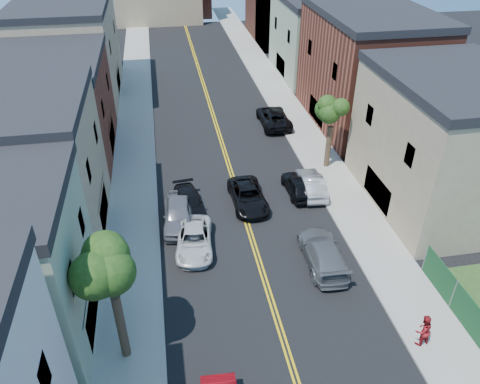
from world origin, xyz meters
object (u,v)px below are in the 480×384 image
grey_car_right (323,253)px  black_car_right (298,185)px  black_car_left (189,203)px  pedestrian_right (423,330)px  grey_car_left (178,214)px  white_pickup (194,240)px  black_suv_lane (248,196)px  silver_car_right (311,184)px  dark_car_right_far (274,117)px

grey_car_right → black_car_right: (0.65, 7.76, -0.07)m
black_car_left → pedestrian_right: bearing=-58.8°
grey_car_left → pedestrian_right: bearing=-42.9°
black_car_right → grey_car_right: bearing=83.3°
white_pickup → grey_car_left: 2.91m
black_suv_lane → pedestrian_right: (6.20, -13.77, 0.39)m
white_pickup → pedestrian_right: bearing=-36.3°
black_suv_lane → white_pickup: bearing=-136.9°
white_pickup → grey_car_right: grey_car_right is taller
black_suv_lane → silver_car_right: bearing=6.8°
silver_car_right → black_car_right: bearing=2.6°
black_suv_lane → pedestrian_right: 15.11m
black_car_right → silver_car_right: silver_car_right is taller
white_pickup → grey_car_right: (7.60, -2.75, 0.11)m
silver_car_right → dark_car_right_far: 12.11m
white_pickup → silver_car_right: silver_car_right is taller
silver_car_right → dark_car_right_far: bearing=-86.3°
black_car_left → black_suv_lane: bearing=-6.0°
grey_car_left → white_pickup: bearing=-69.2°
grey_car_right → pedestrian_right: 7.37m
black_car_right → dark_car_right_far: (1.05, 12.09, 0.08)m
black_car_right → dark_car_right_far: dark_car_right_far is taller
white_pickup → black_car_left: size_ratio=1.08×
black_car_left → black_car_right: bearing=-0.8°
black_car_right → black_suv_lane: size_ratio=0.83×
black_suv_lane → black_car_left: bearing=178.6°
black_car_left → pedestrian_right: 17.32m
grey_car_right → black_suv_lane: bearing=-62.5°
black_car_right → black_suv_lane: 4.02m
grey_car_right → silver_car_right: grey_car_right is taller
black_car_left → black_suv_lane: size_ratio=0.90×
pedestrian_right → black_car_left: bearing=-61.6°
black_car_right → silver_car_right: bearing=177.0°
black_car_left → black_car_right: size_ratio=1.08×
dark_car_right_far → black_suv_lane: 13.79m
white_pickup → silver_car_right: bearing=34.1°
grey_car_left → dark_car_right_far: size_ratio=0.87×
black_car_left → pedestrian_right: pedestrian_right is taller
black_car_right → black_suv_lane: black_car_right is taller
grey_car_right → black_car_left: bearing=-40.4°
white_pickup → grey_car_left: bearing=112.2°
grey_car_left → black_car_left: bearing=65.3°
black_car_left → white_pickup: bearing=-96.1°
grey_car_left → dark_car_right_far: (10.11, 14.31, -0.06)m
black_car_right → pedestrian_right: (2.25, -14.53, 0.38)m
dark_car_right_far → pedestrian_right: pedestrian_right is taller
black_car_left → black_car_right: 8.29m
silver_car_right → dark_car_right_far: (0.00, 12.11, 0.05)m
grey_car_left → black_car_right: grey_car_left is taller
black_suv_lane → black_car_right: bearing=9.3°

